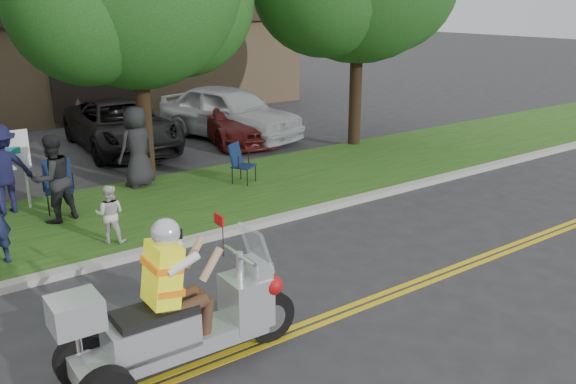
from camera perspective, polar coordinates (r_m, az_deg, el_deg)
ground at (r=9.17m, az=2.77°, el=-10.09°), size 120.00×120.00×0.00m
centerline_near at (r=8.78m, az=5.18°, el=-11.45°), size 60.00×0.10×0.01m
centerline_far at (r=8.88m, az=4.49°, el=-11.06°), size 60.00×0.10×0.01m
curb at (r=11.46m, az=-6.83°, el=-4.00°), size 60.00×0.25×0.12m
grass_verge at (r=13.27m, az=-11.41°, el=-1.18°), size 60.00×4.00×0.10m
commercial_building at (r=26.35m, az=-20.68°, el=11.68°), size 18.00×8.20×4.00m
trike_scooter at (r=7.34m, az=-10.55°, el=-11.83°), size 3.01×1.01×1.97m
lawn_chair_a at (r=13.28m, az=-20.72°, el=0.87°), size 0.66×0.67×1.03m
lawn_chair_b at (r=14.36m, az=-4.56°, el=2.96°), size 0.68×0.69×0.93m
spectator_adult_mid at (r=12.52m, az=-21.14°, el=1.18°), size 0.99×0.87×1.72m
spectator_chair_a at (r=13.43m, az=-25.17°, el=1.93°), size 1.22×0.76×1.81m
spectator_chair_b at (r=14.34m, az=-13.96°, el=4.15°), size 1.03×0.81×1.87m
child_right at (r=11.21m, az=-16.34°, el=-1.99°), size 0.65×0.61×1.05m
parked_car_mid at (r=18.49m, az=-15.32°, el=6.02°), size 2.84×5.39×1.45m
parked_car_right at (r=19.22m, az=-5.35°, el=6.74°), size 2.66×4.68×1.28m
parked_car_far_right at (r=19.39m, az=-5.51°, el=7.46°), size 3.32×5.35×1.70m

